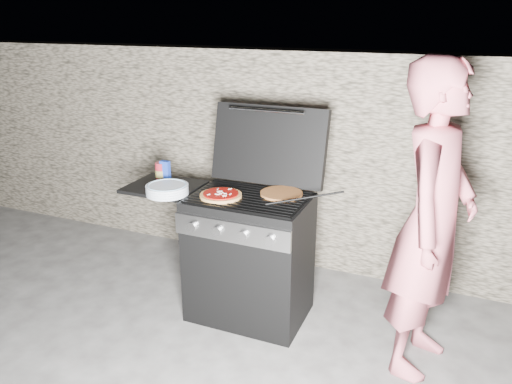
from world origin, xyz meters
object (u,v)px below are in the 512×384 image
at_px(person, 432,223).
at_px(sauce_jar, 161,171).
at_px(pizza_topped, 221,195).
at_px(gas_grill, 218,251).

bearing_deg(person, sauce_jar, 96.32).
xyz_separation_m(sauce_jar, person, (1.94, -0.17, -0.03)).
bearing_deg(person, pizza_topped, 102.26).
xyz_separation_m(pizza_topped, person, (1.34, 0.02, 0.01)).
xyz_separation_m(gas_grill, pizza_topped, (0.08, -0.08, 0.47)).
xyz_separation_m(gas_grill, person, (1.42, -0.06, 0.48)).
height_order(sauce_jar, person, person).
xyz_separation_m(pizza_topped, sauce_jar, (-0.59, 0.19, 0.04)).
relative_size(gas_grill, person, 0.71).
bearing_deg(gas_grill, sauce_jar, 167.57).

